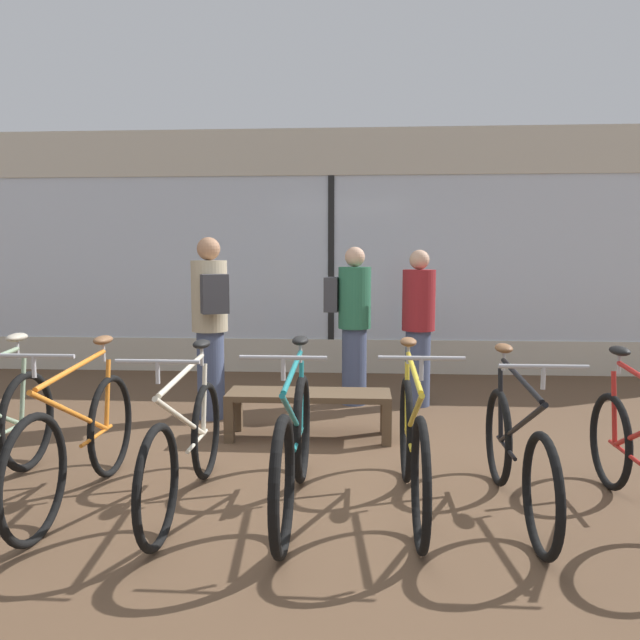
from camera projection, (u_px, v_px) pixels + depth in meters
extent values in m
plane|color=brown|center=(305.00, 478.00, 4.43)|extent=(24.00, 24.00, 0.00)
cube|color=beige|center=(331.00, 356.00, 8.36)|extent=(12.00, 0.08, 0.45)
cube|color=silver|center=(331.00, 258.00, 8.22)|extent=(12.00, 0.04, 2.15)
cube|color=beige|center=(331.00, 152.00, 8.07)|extent=(12.00, 0.08, 0.60)
cube|color=black|center=(331.00, 258.00, 8.19)|extent=(0.08, 0.02, 2.15)
torus|color=black|center=(27.00, 421.00, 4.56)|extent=(0.06, 0.73, 0.73)
cylinder|color=gray|center=(23.00, 390.00, 4.50)|extent=(0.03, 0.11, 0.49)
cylinder|color=gray|center=(9.00, 430.00, 4.32)|extent=(0.03, 0.48, 0.03)
cylinder|color=#B2B2B7|center=(17.00, 349.00, 4.42)|extent=(0.02, 0.02, 0.14)
ellipsoid|color=#B2A893|center=(17.00, 337.00, 4.42)|extent=(0.11, 0.22, 0.06)
torus|color=black|center=(111.00, 426.00, 4.45)|extent=(0.05, 0.72, 0.72)
torus|color=black|center=(34.00, 479.00, 3.40)|extent=(0.05, 0.72, 0.72)
cylinder|color=orange|center=(73.00, 413.00, 3.86)|extent=(0.03, 1.00, 0.51)
cylinder|color=orange|center=(107.00, 394.00, 4.39)|extent=(0.03, 0.11, 0.49)
cylinder|color=orange|center=(73.00, 369.00, 3.86)|extent=(0.03, 0.92, 0.10)
cylinder|color=orange|center=(97.00, 435.00, 4.22)|extent=(0.03, 0.48, 0.03)
cylinder|color=#B2B2B7|center=(103.00, 351.00, 4.32)|extent=(0.02, 0.02, 0.14)
ellipsoid|color=brown|center=(103.00, 340.00, 4.31)|extent=(0.11, 0.22, 0.06)
cylinder|color=#B2B2B7|center=(34.00, 367.00, 3.40)|extent=(0.02, 0.02, 0.12)
cylinder|color=#ADADB2|center=(33.00, 356.00, 3.39)|extent=(0.46, 0.02, 0.02)
torus|color=black|center=(206.00, 430.00, 4.41)|extent=(0.05, 0.68, 0.68)
torus|color=black|center=(157.00, 487.00, 3.34)|extent=(0.05, 0.68, 0.68)
cylinder|color=beige|center=(182.00, 419.00, 3.81)|extent=(0.03, 1.01, 0.51)
cylinder|color=beige|center=(204.00, 399.00, 4.34)|extent=(0.03, 0.11, 0.49)
cylinder|color=beige|center=(183.00, 374.00, 3.81)|extent=(0.03, 0.93, 0.10)
cylinder|color=beige|center=(197.00, 441.00, 4.17)|extent=(0.03, 0.49, 0.03)
cylinder|color=#B2B2B7|center=(202.00, 356.00, 4.27)|extent=(0.02, 0.02, 0.14)
ellipsoid|color=black|center=(202.00, 344.00, 4.26)|extent=(0.11, 0.22, 0.06)
cylinder|color=#B2B2B7|center=(158.00, 373.00, 3.34)|extent=(0.02, 0.02, 0.12)
cylinder|color=#ADADB2|center=(157.00, 362.00, 3.33)|extent=(0.46, 0.02, 0.02)
torus|color=black|center=(302.00, 428.00, 4.34)|extent=(0.06, 0.75, 0.75)
torus|color=black|center=(282.00, 486.00, 3.27)|extent=(0.06, 0.75, 0.75)
cylinder|color=#1E7A7F|center=(293.00, 416.00, 3.74)|extent=(0.03, 1.01, 0.51)
cylinder|color=#1E7A7F|center=(301.00, 396.00, 4.28)|extent=(0.03, 0.11, 0.49)
cylinder|color=#1E7A7F|center=(293.00, 370.00, 3.74)|extent=(0.03, 0.94, 0.10)
cylinder|color=#1E7A7F|center=(298.00, 439.00, 4.10)|extent=(0.03, 0.49, 0.03)
cylinder|color=#B2B2B7|center=(300.00, 352.00, 4.21)|extent=(0.02, 0.02, 0.14)
ellipsoid|color=black|center=(300.00, 341.00, 4.20)|extent=(0.11, 0.22, 0.06)
cylinder|color=#B2B2B7|center=(283.00, 369.00, 3.27)|extent=(0.02, 0.02, 0.12)
cylinder|color=#ADADB2|center=(283.00, 358.00, 3.26)|extent=(0.46, 0.02, 0.02)
torus|color=black|center=(406.00, 429.00, 4.36)|extent=(0.05, 0.73, 0.73)
torus|color=black|center=(420.00, 484.00, 3.32)|extent=(0.05, 0.73, 0.73)
cylinder|color=gold|center=(414.00, 417.00, 3.77)|extent=(0.03, 0.98, 0.51)
cylinder|color=gold|center=(407.00, 397.00, 4.29)|extent=(0.03, 0.11, 0.49)
cylinder|color=gold|center=(414.00, 371.00, 3.78)|extent=(0.03, 0.91, 0.10)
cylinder|color=gold|center=(409.00, 439.00, 4.12)|extent=(0.03, 0.47, 0.03)
cylinder|color=#B2B2B7|center=(408.00, 353.00, 4.22)|extent=(0.02, 0.02, 0.14)
ellipsoid|color=brown|center=(408.00, 342.00, 4.21)|extent=(0.11, 0.22, 0.06)
cylinder|color=#B2B2B7|center=(421.00, 369.00, 3.32)|extent=(0.02, 0.02, 0.12)
cylinder|color=#ADADB2|center=(422.00, 358.00, 3.31)|extent=(0.46, 0.02, 0.02)
torus|color=black|center=(498.00, 437.00, 4.29)|extent=(0.05, 0.66, 0.66)
torus|color=black|center=(542.00, 495.00, 3.25)|extent=(0.05, 0.66, 0.66)
cylinder|color=black|center=(520.00, 425.00, 3.70)|extent=(0.03, 0.98, 0.51)
cylinder|color=black|center=(501.00, 404.00, 4.22)|extent=(0.03, 0.11, 0.49)
cylinder|color=black|center=(520.00, 379.00, 3.70)|extent=(0.03, 0.91, 0.10)
cylinder|color=black|center=(506.00, 447.00, 4.05)|extent=(0.03, 0.47, 0.03)
cylinder|color=#B2B2B7|center=(503.00, 360.00, 4.15)|extent=(0.02, 0.02, 0.14)
ellipsoid|color=brown|center=(504.00, 348.00, 4.14)|extent=(0.11, 0.22, 0.06)
cylinder|color=#B2B2B7|center=(543.00, 378.00, 3.25)|extent=(0.02, 0.02, 0.12)
cylinder|color=#ADADB2|center=(544.00, 367.00, 3.24)|extent=(0.46, 0.02, 0.02)
torus|color=black|center=(610.00, 441.00, 4.21)|extent=(0.05, 0.65, 0.65)
cylinder|color=red|center=(614.00, 408.00, 4.14)|extent=(0.03, 0.11, 0.49)
cylinder|color=red|center=(624.00, 452.00, 3.98)|extent=(0.03, 0.46, 0.03)
cylinder|color=#B2B2B7|center=(619.00, 363.00, 4.07)|extent=(0.02, 0.02, 0.14)
ellipsoid|color=black|center=(620.00, 351.00, 4.06)|extent=(0.11, 0.22, 0.06)
cube|color=brown|center=(309.00, 395.00, 5.36)|extent=(1.40, 0.44, 0.05)
cube|color=brown|center=(229.00, 422.00, 5.24)|extent=(0.08, 0.08, 0.35)
cube|color=brown|center=(387.00, 425.00, 5.16)|extent=(0.08, 0.08, 0.35)
cube|color=brown|center=(238.00, 411.00, 5.60)|extent=(0.08, 0.08, 0.35)
cube|color=brown|center=(385.00, 414.00, 5.51)|extent=(0.08, 0.08, 0.35)
cylinder|color=#424C6B|center=(354.00, 366.00, 6.58)|extent=(0.29, 0.29, 0.81)
cylinder|color=#286647|center=(355.00, 298.00, 6.50)|extent=(0.37, 0.37, 0.64)
sphere|color=tan|center=(355.00, 257.00, 6.46)|extent=(0.21, 0.21, 0.21)
cube|color=#38383D|center=(332.00, 294.00, 6.54)|extent=(0.16, 0.25, 0.36)
cylinder|color=#424C6B|center=(211.00, 375.00, 6.00)|extent=(0.35, 0.35, 0.85)
cylinder|color=tan|center=(209.00, 296.00, 5.92)|extent=(0.45, 0.45, 0.67)
sphere|color=#9E7051|center=(209.00, 249.00, 5.88)|extent=(0.22, 0.22, 0.22)
cube|color=#38383D|center=(215.00, 294.00, 5.70)|extent=(0.28, 0.23, 0.36)
cylinder|color=#424C6B|center=(418.00, 368.00, 6.51)|extent=(0.35, 0.35, 0.79)
cylinder|color=maroon|center=(419.00, 300.00, 6.44)|extent=(0.46, 0.46, 0.63)
sphere|color=tan|center=(419.00, 260.00, 6.39)|extent=(0.21, 0.21, 0.21)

